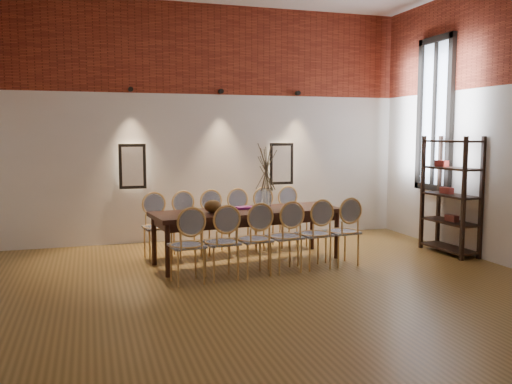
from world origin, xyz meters
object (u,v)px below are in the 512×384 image
object	(u,v)px
chair_near_b	(221,242)
chair_near_d	(285,237)
dining_table	(248,236)
shelving_rack	(451,195)
chair_near_e	(314,234)
chair_far_f	(293,217)
chair_far_a	(158,227)
chair_far_d	(243,221)
bowl	(213,206)
chair_far_e	(269,219)
vase	(266,199)
book	(245,208)
chair_far_c	(216,223)
chair_near_a	(187,245)
chair_near_f	(342,232)
chair_far_b	(187,225)
chair_near_c	(254,239)

from	to	relation	value
chair_near_b	chair_near_d	xyz separation A→B (m)	(0.90, 0.11, 0.00)
dining_table	shelving_rack	xyz separation A→B (m)	(3.12, -0.39, 0.53)
chair_near_e	chair_far_f	world-z (taller)	same
chair_far_a	chair_far_f	bearing A→B (deg)	180.00
chair_far_d	bowl	world-z (taller)	chair_far_d
chair_far_d	chair_far_e	xyz separation A→B (m)	(0.45, 0.06, 0.00)
vase	book	xyz separation A→B (m)	(-0.29, 0.11, -0.14)
chair_far_c	chair_near_a	bearing A→B (deg)	57.73
chair_far_a	chair_far_f	distance (m)	2.26
chair_near_d	chair_near_f	bearing A→B (deg)	0.00
chair_near_b	chair_far_b	size ratio (longest dim) A/B	1.00
bowl	dining_table	bearing A→B (deg)	12.53
chair_near_e	chair_far_e	distance (m)	1.43
chair_near_b	vase	distance (m)	1.28
chair_near_a	chair_near_c	xyz separation A→B (m)	(0.90, 0.11, 0.00)
chair_far_e	chair_near_c	bearing A→B (deg)	57.73
chair_near_a	shelving_rack	size ratio (longest dim) A/B	0.52
shelving_rack	chair_near_b	bearing A→B (deg)	-176.51
chair_far_c	chair_far_d	bearing A→B (deg)	180.00
dining_table	chair_far_f	xyz separation A→B (m)	(1.03, 0.85, 0.09)
chair_near_b	bowl	xyz separation A→B (m)	(0.05, 0.68, 0.37)
chair_near_a	chair_near_f	size ratio (longest dim) A/B	1.00
vase	bowl	xyz separation A→B (m)	(-0.83, -0.16, -0.06)
chair_near_c	chair_far_c	distance (m)	1.43
dining_table	chair_far_a	size ratio (longest dim) A/B	2.88
vase	book	bearing A→B (deg)	159.15
chair_near_e	dining_table	bearing A→B (deg)	133.44
chair_near_f	book	bearing A→B (deg)	142.14
chair_far_f	bowl	world-z (taller)	chair_far_f
chair_near_e	chair_far_b	xyz separation A→B (m)	(-1.53, 1.25, 0.00)
chair_near_c	vase	bearing A→B (deg)	53.95
dining_table	chair_far_b	world-z (taller)	chair_far_b
chair_near_c	chair_near_d	bearing A→B (deg)	-0.00
chair_near_f	bowl	world-z (taller)	chair_near_f
chair_far_e	chair_far_b	bearing A→B (deg)	-0.00
chair_far_f	chair_far_b	bearing A→B (deg)	-0.00
chair_far_b	vase	bearing A→B (deg)	143.66
chair_near_c	bowl	distance (m)	0.83
book	chair_near_e	bearing A→B (deg)	-45.34
chair_near_b	chair_far_c	xyz separation A→B (m)	(0.27, 1.48, 0.00)
chair_near_a	vase	world-z (taller)	vase
dining_table	chair_far_e	xyz separation A→B (m)	(0.58, 0.80, 0.09)
chair_near_a	chair_far_c	distance (m)	1.69
chair_near_d	shelving_rack	bearing A→B (deg)	-1.32
chair_near_c	chair_far_f	world-z (taller)	same
chair_far_d	book	bearing A→B (deg)	69.92
chair_far_b	book	size ratio (longest dim) A/B	3.62
chair_far_a	chair_far_e	world-z (taller)	same
chair_far_a	chair_far_c	bearing A→B (deg)	180.00
chair_near_c	chair_far_a	size ratio (longest dim) A/B	1.00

